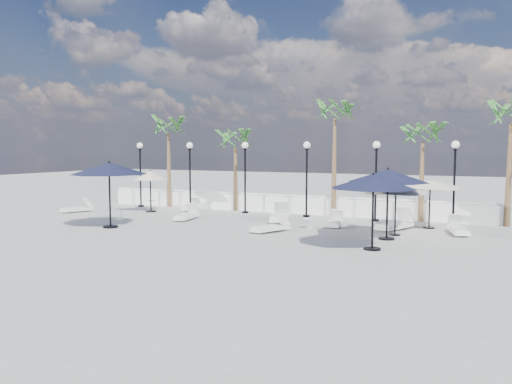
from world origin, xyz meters
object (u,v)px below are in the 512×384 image
at_px(lounger_0, 77,208).
at_px(lounger_2, 187,215).
at_px(parasol_cream_small, 150,176).
at_px(lounger_6, 458,229).
at_px(lounger_7, 395,224).
at_px(lounger_5, 270,227).
at_px(parasol_navy_left, 109,169).
at_px(parasol_cream_sq_a, 396,185).
at_px(parasol_cream_sq_b, 430,180).
at_px(parasol_navy_right, 373,182).
at_px(lounger_1, 192,207).
at_px(parasol_navy_mid, 388,176).
at_px(lounger_4, 279,216).
at_px(lounger_3, 335,222).

height_order(lounger_0, lounger_2, lounger_2).
bearing_deg(lounger_0, parasol_cream_small, 49.87).
bearing_deg(lounger_6, lounger_7, 165.23).
xyz_separation_m(lounger_5, parasol_cream_small, (-8.67, 3.36, 1.76)).
bearing_deg(parasol_cream_small, parasol_navy_left, -71.41).
height_order(lounger_0, lounger_5, lounger_5).
xyz_separation_m(parasol_cream_sq_a, parasol_cream_sq_b, (1.04, 2.46, 0.09)).
height_order(lounger_5, lounger_6, same).
bearing_deg(parasol_navy_right, parasol_navy_left, -179.63).
height_order(parasol_navy_right, parasol_cream_sq_a, parasol_navy_right).
height_order(parasol_navy_left, parasol_navy_right, parasol_navy_left).
xyz_separation_m(lounger_2, lounger_5, (5.14, -1.55, -0.00)).
xyz_separation_m(lounger_1, parasol_navy_mid, (11.67, -4.43, 2.22)).
distance_m(lounger_4, lounger_7, 5.42).
xyz_separation_m(lounger_0, lounger_2, (7.09, 0.09, 0.02)).
bearing_deg(lounger_5, lounger_0, -162.05).
height_order(parasol_navy_mid, parasol_cream_sq_a, parasol_navy_mid).
bearing_deg(parasol_cream_sq_b, lounger_5, -146.20).
xyz_separation_m(lounger_0, parasol_cream_sq_b, (18.10, 2.47, 1.89)).
relative_size(lounger_2, parasol_navy_left, 0.57).
xyz_separation_m(lounger_2, lounger_3, (7.15, 1.04, -0.01)).
xyz_separation_m(parasol_navy_mid, parasol_cream_sq_b, (1.18, 3.51, -0.33)).
relative_size(lounger_1, parasol_navy_left, 0.52).
xyz_separation_m(lounger_3, parasol_navy_right, (2.60, -4.39, 2.13)).
bearing_deg(lounger_5, lounger_7, 55.70).
relative_size(parasol_cream_sq_b, parasol_cream_small, 1.96).
bearing_deg(parasol_navy_mid, parasol_cream_sq_a, 82.82).
relative_size(lounger_5, parasol_navy_right, 0.63).
distance_m(lounger_1, parasol_cream_sq_b, 13.01).
distance_m(lounger_2, parasol_navy_mid, 10.14).
bearing_deg(lounger_7, parasol_cream_small, -161.82).
xyz_separation_m(lounger_1, parasol_cream_sq_a, (11.80, -3.38, 1.80)).
distance_m(lounger_3, lounger_6, 5.11).
xyz_separation_m(lounger_0, parasol_navy_left, (5.32, -3.33, 2.38)).
xyz_separation_m(lounger_4, lounger_6, (7.94, -0.15, -0.05)).
relative_size(lounger_2, parasol_navy_right, 0.63).
bearing_deg(lounger_4, parasol_navy_mid, -40.17).
bearing_deg(lounger_1, lounger_6, -17.25).
relative_size(lounger_4, parasol_navy_left, 0.68).
height_order(lounger_3, lounger_5, lounger_5).
bearing_deg(parasol_cream_small, parasol_cream_sq_a, -7.99).
bearing_deg(parasol_navy_left, lounger_3, 26.57).
relative_size(lounger_0, lounger_3, 1.00).
height_order(lounger_1, lounger_5, lounger_5).
distance_m(lounger_3, parasol_navy_left, 10.25).
height_order(lounger_4, parasol_cream_sq_b, parasol_cream_sq_b).
bearing_deg(parasol_navy_right, parasol_navy_mid, 87.95).
bearing_deg(parasol_navy_right, lounger_0, 169.05).
height_order(lounger_5, lounger_7, lounger_7).
bearing_deg(parasol_navy_right, lounger_5, 158.72).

